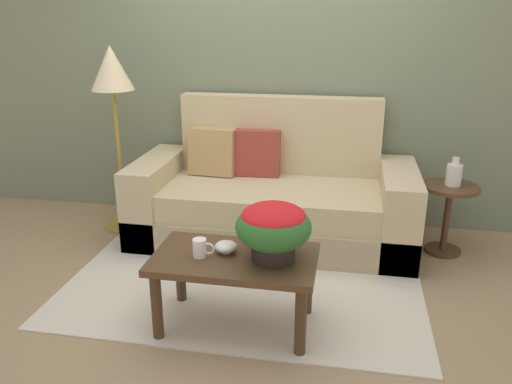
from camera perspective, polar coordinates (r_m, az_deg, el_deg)
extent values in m
plane|color=#997A56|center=(3.46, -1.44, -10.39)|extent=(14.00, 14.00, 0.00)
cube|color=slate|center=(4.31, 2.16, 15.34)|extent=(6.40, 0.12, 2.83)
cube|color=beige|center=(3.59, -0.94, -9.14)|extent=(2.33, 1.77, 0.01)
cube|color=tan|center=(4.06, 1.82, -3.71)|extent=(2.15, 0.92, 0.25)
cube|color=tan|center=(3.95, 1.81, -0.76)|extent=(1.62, 0.83, 0.21)
cube|color=tan|center=(4.24, 2.69, 4.90)|extent=(1.62, 0.17, 0.86)
cube|color=tan|center=(4.23, -10.90, -0.40)|extent=(0.27, 0.92, 0.63)
cube|color=tan|center=(3.97, 15.46, -2.08)|extent=(0.27, 0.92, 0.63)
cube|color=#93382D|center=(4.13, 0.11, 4.37)|extent=(0.38, 0.17, 0.38)
cube|color=tan|center=(4.19, -4.80, 4.51)|extent=(0.39, 0.24, 0.39)
cylinder|color=#442D1B|center=(2.91, -11.00, -12.39)|extent=(0.06, 0.06, 0.41)
cylinder|color=#442D1B|center=(2.75, 4.98, -14.16)|extent=(0.06, 0.06, 0.41)
cylinder|color=#442D1B|center=(3.23, -8.42, -8.77)|extent=(0.06, 0.06, 0.41)
cylinder|color=#442D1B|center=(3.09, 5.75, -10.08)|extent=(0.06, 0.06, 0.41)
cube|color=#4C331E|center=(2.86, -2.40, -7.48)|extent=(0.91, 0.52, 0.04)
cylinder|color=#4C331E|center=(4.16, 20.04, -6.09)|extent=(0.27, 0.27, 0.03)
cylinder|color=#4C331E|center=(4.06, 20.45, -2.88)|extent=(0.05, 0.05, 0.48)
cylinder|color=#4C331E|center=(3.98, 20.87, 0.50)|extent=(0.41, 0.41, 0.03)
cylinder|color=olive|center=(4.47, -14.31, -3.62)|extent=(0.34, 0.34, 0.03)
cylinder|color=olive|center=(4.29, -14.94, 3.48)|extent=(0.03, 0.03, 1.12)
cone|color=beige|center=(4.16, -15.82, 13.17)|extent=(0.33, 0.33, 0.34)
cylinder|color=black|center=(2.79, 1.92, -6.45)|extent=(0.24, 0.24, 0.11)
ellipsoid|color=#286028|center=(2.74, 1.95, -3.92)|extent=(0.41, 0.41, 0.24)
ellipsoid|color=red|center=(2.71, 1.97, -2.74)|extent=(0.35, 0.35, 0.13)
cylinder|color=white|center=(2.84, -6.29, -6.20)|extent=(0.08, 0.08, 0.10)
torus|color=white|center=(2.83, -5.31, -6.29)|extent=(0.07, 0.01, 0.07)
cylinder|color=silver|center=(2.89, -3.35, -6.56)|extent=(0.05, 0.05, 0.02)
ellipsoid|color=silver|center=(2.88, -3.36, -6.08)|extent=(0.13, 0.13, 0.06)
cylinder|color=silver|center=(3.96, 21.18, 1.78)|extent=(0.11, 0.11, 0.16)
cylinder|color=silver|center=(3.93, 21.36, 3.24)|extent=(0.05, 0.05, 0.05)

